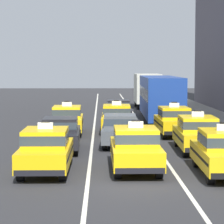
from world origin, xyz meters
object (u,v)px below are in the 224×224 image
at_px(taxi_left_nearest, 46,149).
at_px(sedan_center_second, 120,129).
at_px(taxi_right_second, 197,133).
at_px(box_truck_right_fifth, 147,89).
at_px(sedan_left_second, 61,133).
at_px(taxi_right_nearest, 223,151).
at_px(taxi_right_third, 174,120).
at_px(taxi_left_third, 67,119).
at_px(taxi_center_nearest, 135,148).
at_px(bus_right_fourth, 160,96).
at_px(taxi_center_third, 117,118).
at_px(sedan_center_fourth, 118,110).

relative_size(taxi_left_nearest, sedan_center_second, 1.05).
xyz_separation_m(taxi_right_second, box_truck_right_fifth, (-0.07, 26.70, 0.90)).
height_order(sedan_left_second, taxi_right_nearest, taxi_right_nearest).
bearing_deg(taxi_right_third, taxi_left_third, 172.06).
relative_size(taxi_center_nearest, bus_right_fourth, 0.41).
bearing_deg(taxi_left_nearest, taxi_right_nearest, -5.54).
bearing_deg(taxi_center_third, bus_right_fourth, 65.06).
distance_m(taxi_left_nearest, taxi_center_third, 12.64).
xyz_separation_m(taxi_center_nearest, bus_right_fourth, (3.09, 19.40, 0.94)).
height_order(taxi_center_third, bus_right_fourth, bus_right_fourth).
bearing_deg(taxi_right_nearest, sedan_center_second, 115.78).
bearing_deg(box_truck_right_fifth, taxi_center_nearest, -95.67).
xyz_separation_m(taxi_center_nearest, sedan_center_fourth, (-0.06, 18.06, -0.03)).
bearing_deg(taxi_right_third, taxi_center_third, 152.22).
xyz_separation_m(taxi_center_third, taxi_right_third, (3.24, -1.71, 0.00)).
relative_size(sedan_center_fourth, taxi_right_third, 0.94).
bearing_deg(taxi_left_nearest, taxi_right_second, 36.04).
bearing_deg(sedan_left_second, sedan_center_fourth, 76.56).
height_order(sedan_left_second, taxi_left_third, taxi_left_third).
bearing_deg(sedan_center_fourth, taxi_left_third, -115.09).
distance_m(taxi_center_third, sedan_center_fourth, 6.10).
bearing_deg(taxi_center_nearest, taxi_left_nearest, -174.59).
bearing_deg(taxi_left_third, taxi_center_third, 16.03).
bearing_deg(taxi_left_third, taxi_center_nearest, -73.41).
xyz_separation_m(sedan_left_second, taxi_center_third, (2.85, 7.11, 0.03)).
distance_m(sedan_left_second, taxi_right_third, 8.14).
height_order(taxi_left_nearest, sedan_center_second, taxi_left_nearest).
height_order(taxi_left_third, taxi_right_nearest, same).
bearing_deg(sedan_left_second, box_truck_right_fifth, 76.50).
distance_m(sedan_center_fourth, taxi_right_third, 8.33).
bearing_deg(bus_right_fourth, taxi_left_third, -127.69).
relative_size(taxi_center_nearest, taxi_right_third, 1.00).
bearing_deg(box_truck_right_fifth, taxi_right_nearest, -89.89).
distance_m(sedan_center_second, taxi_center_third, 5.62).
distance_m(sedan_center_fourth, taxi_right_nearest, 19.28).
relative_size(sedan_center_fourth, bus_right_fourth, 0.38).
relative_size(sedan_center_second, box_truck_right_fifth, 0.63).
bearing_deg(taxi_right_second, taxi_center_nearest, -125.47).
bearing_deg(taxi_left_third, sedan_left_second, -89.14).
bearing_deg(taxi_right_nearest, box_truck_right_fifth, 90.11).
bearing_deg(bus_right_fourth, taxi_center_nearest, -99.05).
height_order(taxi_center_nearest, taxi_right_third, same).
distance_m(sedan_center_second, box_truck_right_fifth, 25.05).
xyz_separation_m(sedan_center_second, taxi_right_second, (3.53, -1.90, 0.03)).
xyz_separation_m(taxi_center_nearest, taxi_right_nearest, (3.15, -0.95, 0.00)).
height_order(taxi_left_third, taxi_right_third, same).
xyz_separation_m(taxi_right_nearest, bus_right_fourth, (-0.06, 20.36, 0.94)).
bearing_deg(taxi_right_nearest, taxi_right_second, 89.89).
bearing_deg(taxi_left_nearest, taxi_left_third, 89.68).
xyz_separation_m(sedan_left_second, box_truck_right_fifth, (6.31, 26.28, 0.93)).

